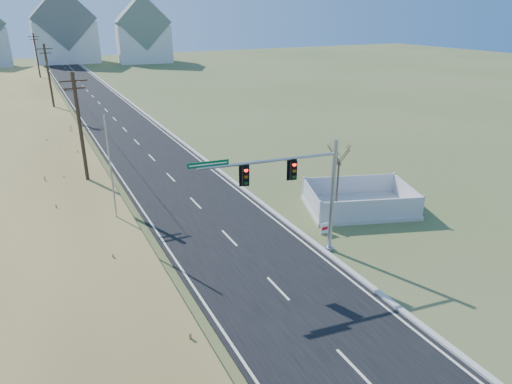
% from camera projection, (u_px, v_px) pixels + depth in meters
% --- Properties ---
extents(ground, '(260.00, 260.00, 0.00)m').
position_uv_depth(ground, '(260.00, 270.00, 24.24)').
color(ground, '#485B2C').
rests_on(ground, ground).
extents(road, '(8.00, 180.00, 0.06)m').
position_uv_depth(road, '(101.00, 105.00, 65.65)').
color(road, black).
rests_on(road, ground).
extents(curb, '(0.30, 180.00, 0.18)m').
position_uv_depth(curb, '(130.00, 102.00, 67.36)').
color(curb, '#B2AFA8').
rests_on(curb, ground).
extents(utility_pole_near, '(1.80, 0.26, 9.00)m').
position_uv_depth(utility_pole_near, '(81.00, 134.00, 32.20)').
color(utility_pole_near, '#422D1E').
rests_on(utility_pole_near, ground).
extents(utility_pole_mid, '(1.80, 0.26, 9.00)m').
position_uv_depth(utility_pole_mid, '(50.00, 80.00, 57.06)').
color(utility_pole_mid, '#422D1E').
rests_on(utility_pole_mid, ground).
extents(utility_pole_far, '(1.80, 0.26, 9.00)m').
position_uv_depth(utility_pole_far, '(37.00, 58.00, 81.91)').
color(utility_pole_far, '#422D1E').
rests_on(utility_pole_far, ground).
extents(condo_n, '(15.27, 10.20, 18.54)m').
position_uv_depth(condo_n, '(64.00, 32.00, 115.03)').
color(condo_n, white).
rests_on(condo_n, ground).
extents(condo_ne, '(14.12, 10.51, 16.52)m').
position_uv_depth(condo_ne, '(143.00, 35.00, 116.21)').
color(condo_ne, white).
rests_on(condo_ne, ground).
extents(traffic_signal_mast, '(8.17, 1.27, 6.54)m').
position_uv_depth(traffic_signal_mast, '(303.00, 188.00, 24.22)').
color(traffic_signal_mast, '#9EA0A5').
rests_on(traffic_signal_mast, ground).
extents(fence_enclosure, '(8.32, 6.92, 1.64)m').
position_uv_depth(fence_enclosure, '(359.00, 205.00, 31.55)').
color(fence_enclosure, '#B7B5AD').
rests_on(fence_enclosure, ground).
extents(open_sign, '(0.56, 0.08, 0.69)m').
position_uv_depth(open_sign, '(325.00, 228.00, 28.07)').
color(open_sign, white).
rests_on(open_sign, ground).
extents(flagpole, '(0.34, 0.34, 7.51)m').
position_uv_depth(flagpole, '(113.00, 191.00, 26.78)').
color(flagpole, '#B7B5AD').
rests_on(flagpole, ground).
extents(bare_tree, '(1.78, 1.78, 4.72)m').
position_uv_depth(bare_tree, '(340.00, 153.00, 30.96)').
color(bare_tree, '#4C3F33').
rests_on(bare_tree, ground).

